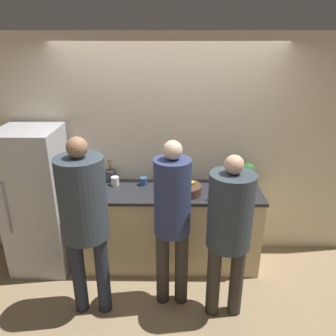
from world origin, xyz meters
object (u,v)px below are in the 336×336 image
(refrigerator, at_px, (39,200))
(potted_plant, at_px, (248,173))
(fruit_bowl, at_px, (186,189))
(utensil_crock, at_px, (111,175))
(person_right, at_px, (229,223))
(bottle_green, at_px, (217,181))
(bottle_clear, at_px, (216,191))
(person_left, at_px, (84,211))
(cup_white, at_px, (115,181))
(person_center, at_px, (172,213))
(cup_blue, at_px, (143,181))

(refrigerator, bearing_deg, potted_plant, 4.35)
(fruit_bowl, height_order, utensil_crock, utensil_crock)
(person_right, xyz_separation_m, bottle_green, (-0.00, 0.88, 0.01))
(bottle_clear, bearing_deg, person_left, -156.09)
(bottle_clear, relative_size, cup_white, 2.38)
(bottle_clear, bearing_deg, cup_white, 162.55)
(person_right, distance_m, utensil_crock, 1.61)
(bottle_green, xyz_separation_m, potted_plant, (0.36, 0.07, 0.07))
(fruit_bowl, relative_size, bottle_green, 1.88)
(fruit_bowl, relative_size, potted_plant, 1.31)
(utensil_crock, distance_m, cup_white, 0.14)
(fruit_bowl, bearing_deg, bottle_green, 23.79)
(refrigerator, xyz_separation_m, cup_white, (0.84, 0.16, 0.17))
(person_center, relative_size, bottle_green, 9.37)
(person_center, relative_size, person_right, 1.05)
(fruit_bowl, xyz_separation_m, utensil_crock, (-0.88, 0.32, 0.02))
(potted_plant, bearing_deg, refrigerator, -175.65)
(fruit_bowl, xyz_separation_m, bottle_clear, (0.31, -0.15, 0.04))
(person_left, xyz_separation_m, cup_blue, (0.45, 0.91, -0.12))
(refrigerator, relative_size, cup_blue, 18.46)
(bottle_clear, height_order, potted_plant, potted_plant)
(person_left, distance_m, bottle_clear, 1.36)
(person_left, bearing_deg, fruit_bowl, 36.89)
(refrigerator, relative_size, person_right, 1.01)
(utensil_crock, height_order, cup_blue, utensil_crock)
(fruit_bowl, relative_size, utensil_crock, 1.28)
(person_left, xyz_separation_m, fruit_bowl, (0.93, 0.70, -0.11))
(fruit_bowl, height_order, cup_blue, fruit_bowl)
(utensil_crock, height_order, bottle_green, utensil_crock)
(person_center, height_order, cup_blue, person_center)
(person_right, relative_size, bottle_green, 8.96)
(person_left, xyz_separation_m, bottle_green, (1.28, 0.85, -0.09))
(person_center, relative_size, cup_white, 17.17)
(utensil_crock, relative_size, cup_blue, 3.00)
(fruit_bowl, relative_size, cup_white, 3.44)
(person_right, bearing_deg, person_left, 178.90)
(fruit_bowl, bearing_deg, person_center, -104.38)
(utensil_crock, height_order, bottle_clear, utensil_crock)
(refrigerator, distance_m, cup_white, 0.88)
(cup_white, bearing_deg, fruit_bowl, -14.32)
(cup_white, bearing_deg, utensil_crock, 121.90)
(person_center, height_order, person_right, person_center)
(refrigerator, bearing_deg, cup_white, 10.83)
(bottle_green, height_order, potted_plant, potted_plant)
(refrigerator, xyz_separation_m, bottle_green, (2.00, 0.11, 0.19))
(person_left, xyz_separation_m, potted_plant, (1.64, 0.92, -0.02))
(cup_white, xyz_separation_m, potted_plant, (1.52, 0.02, 0.09))
(refrigerator, height_order, fruit_bowl, refrigerator)
(person_left, relative_size, person_right, 1.09)
(potted_plant, bearing_deg, person_center, -137.35)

